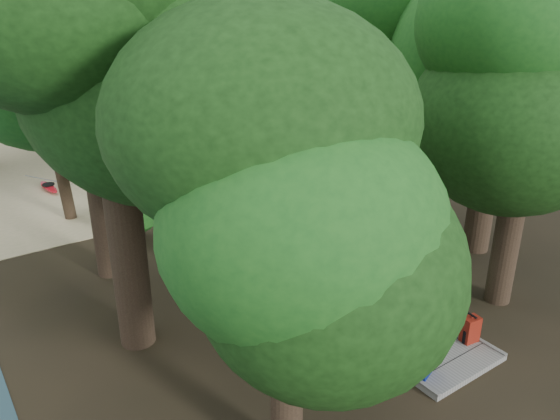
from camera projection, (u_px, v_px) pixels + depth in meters
ground at (306, 271)px, 13.70m from camera, size 120.00×120.00×0.00m
sand_beach at (101, 137)px, 25.83m from camera, size 40.00×22.00×0.02m
boardwalk at (283, 254)px, 14.44m from camera, size 2.00×12.00×0.12m
backpack_left_a at (424, 355)px, 9.76m from camera, size 0.50×0.42×0.80m
backpack_left_b at (405, 340)px, 10.26m from camera, size 0.42×0.34×0.70m
backpack_left_c at (382, 322)px, 10.74m from camera, size 0.48×0.40×0.77m
backpack_left_d at (348, 306)px, 11.54m from camera, size 0.33×0.25×0.49m
backpack_right_a at (471, 328)px, 10.70m from camera, size 0.36×0.28×0.60m
backpack_right_b at (452, 317)px, 10.96m from camera, size 0.45×0.38×0.69m
backpack_right_c at (431, 307)px, 11.38m from camera, size 0.40×0.32×0.60m
backpack_right_d at (403, 294)px, 11.92m from camera, size 0.39×0.30×0.57m
duffel_right_khaki at (382, 283)px, 12.48m from camera, size 0.53×0.70×0.43m
duffel_right_black at (366, 272)px, 12.94m from camera, size 0.73×0.87×0.47m
suitcase_on_boardwalk at (359, 315)px, 11.08m from camera, size 0.47×0.36×0.66m
lone_suitcase_on_sand at (184, 174)px, 19.74m from camera, size 0.43×0.33×0.60m
hat_brown at (408, 321)px, 10.14m from camera, size 0.38×0.38×0.11m
hat_white at (386, 303)px, 10.57m from camera, size 0.32×0.32×0.11m
kayak at (49, 186)px, 19.02m from camera, size 0.89×3.05×0.30m
sun_lounger at (207, 151)px, 22.54m from camera, size 0.95×2.00×0.62m
tree_right_a at (526, 128)px, 10.93m from camera, size 4.80×4.80×8.00m
tree_right_b at (502, 65)px, 13.01m from camera, size 5.46×5.46×9.75m
tree_right_c at (388, 80)px, 15.47m from camera, size 4.81×4.81×8.32m
tree_right_d at (375, 2)px, 17.51m from camera, size 6.72×6.72×12.32m
tree_right_e at (292, 46)px, 18.99m from camera, size 5.20×5.20×9.36m
tree_right_f at (285, 44)px, 22.55m from camera, size 4.92×4.92×8.78m
tree_left_a at (288, 260)px, 6.98m from camera, size 4.07×4.07×6.79m
tree_left_b at (110, 98)px, 9.16m from camera, size 5.43×5.43×9.77m
tree_left_c at (88, 100)px, 11.98m from camera, size 4.97×4.97×8.64m
tree_back_a at (50, 42)px, 22.84m from camera, size 5.15×5.15×8.92m
tree_back_b at (118, 22)px, 25.25m from camera, size 5.69×5.69×10.16m
tree_back_c at (191, 46)px, 26.25m from camera, size 4.38×4.38×7.88m
palm_right_a at (289, 65)px, 18.06m from camera, size 4.94×4.94×8.42m
palm_right_b at (232, 34)px, 23.16m from camera, size 4.93×4.93×9.52m
palm_right_c at (168, 58)px, 22.71m from camera, size 4.84×4.84×7.70m
palm_left_a at (42, 95)px, 15.17m from camera, size 4.82×4.82×7.66m
rock_left_a at (366, 381)px, 9.68m from camera, size 0.47×0.42×0.26m
rock_left_b at (245, 334)px, 11.03m from camera, size 0.40×0.36×0.22m
rock_left_c at (245, 267)px, 13.61m from camera, size 0.45×0.40×0.25m
rock_left_d at (167, 251)px, 14.54m from camera, size 0.30×0.27×0.17m
rock_right_a at (455, 304)px, 12.07m from camera, size 0.40×0.36×0.22m
rock_right_b at (398, 253)px, 14.31m from camera, size 0.51×0.46×0.28m
rock_right_c at (315, 229)px, 15.88m from camera, size 0.31×0.28×0.17m
rock_right_d at (299, 199)px, 17.91m from camera, size 0.59×0.53×0.32m
shrub_left_a at (302, 337)px, 10.25m from camera, size 1.15×1.15×1.03m
shrub_left_b at (220, 263)px, 13.30m from camera, size 0.82×0.82×0.74m
shrub_left_c at (132, 220)px, 15.19m from camera, size 1.30×1.30×1.17m
shrub_right_a at (442, 274)px, 12.72m from camera, size 0.92×0.92×0.83m
shrub_right_b at (333, 203)px, 16.43m from camera, size 1.30×1.30×1.17m
shrub_right_c at (249, 187)px, 18.44m from camera, size 0.77×0.77×0.69m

